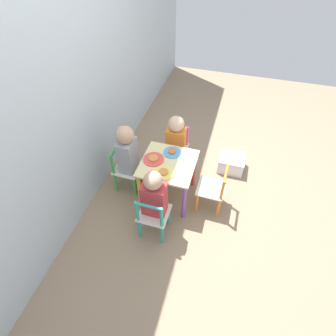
# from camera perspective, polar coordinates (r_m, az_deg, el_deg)

# --- Properties ---
(ground_plane) EXTENTS (6.00, 6.00, 0.00)m
(ground_plane) POSITION_cam_1_polar(r_m,az_deg,el_deg) (2.79, 0.00, -5.81)
(ground_plane) COLOR #8C755B
(house_wall) EXTENTS (6.00, 0.06, 2.60)m
(house_wall) POSITION_cam_1_polar(r_m,az_deg,el_deg) (2.27, -20.36, 20.20)
(house_wall) COLOR #B2C1CC
(house_wall) RESTS_ON ground_plane
(kids_table) EXTENTS (0.50, 0.50, 0.47)m
(kids_table) POSITION_cam_1_polar(r_m,az_deg,el_deg) (2.49, 0.00, -0.23)
(kids_table) COLOR beige
(kids_table) RESTS_ON ground_plane
(chair_teal) EXTENTS (0.26, 0.26, 0.51)m
(chair_teal) POSITION_cam_1_polar(r_m,az_deg,el_deg) (2.33, -3.26, -10.36)
(chair_teal) COLOR silver
(chair_teal) RESTS_ON ground_plane
(chair_green) EXTENTS (0.27, 0.27, 0.51)m
(chair_green) POSITION_cam_1_polar(r_m,az_deg,el_deg) (2.73, -9.13, -0.15)
(chair_green) COLOR silver
(chair_green) RESTS_ON ground_plane
(chair_pink) EXTENTS (0.28, 0.28, 0.51)m
(chair_pink) POSITION_cam_1_polar(r_m,az_deg,el_deg) (2.92, 1.79, 4.14)
(chair_pink) COLOR silver
(chair_pink) RESTS_ON ground_plane
(chair_orange) EXTENTS (0.27, 0.27, 0.51)m
(chair_orange) POSITION_cam_1_polar(r_m,az_deg,el_deg) (2.54, 9.86, -4.63)
(chair_orange) COLOR silver
(chair_orange) RESTS_ON ground_plane
(child_left) EXTENTS (0.21, 0.20, 0.74)m
(child_left) POSITION_cam_1_polar(r_m,az_deg,el_deg) (2.21, -2.95, -6.37)
(child_left) COLOR #7A6B5B
(child_left) RESTS_ON ground_plane
(child_back) EXTENTS (0.20, 0.22, 0.78)m
(child_back) POSITION_cam_1_polar(r_m,az_deg,el_deg) (2.55, -8.50, 3.06)
(child_back) COLOR #7A6B5B
(child_back) RESTS_ON ground_plane
(child_right) EXTENTS (0.22, 0.21, 0.70)m
(child_right) POSITION_cam_1_polar(r_m,az_deg,el_deg) (2.76, 1.64, 6.02)
(child_right) COLOR #38383D
(child_right) RESTS_ON ground_plane
(plate_left) EXTENTS (0.19, 0.19, 0.03)m
(plate_left) POSITION_cam_1_polar(r_m,az_deg,el_deg) (2.33, -0.98, -1.01)
(plate_left) COLOR #EADB66
(plate_left) RESTS_ON kids_table
(plate_back) EXTENTS (0.20, 0.20, 0.03)m
(plate_back) POSITION_cam_1_polar(r_m,az_deg,el_deg) (2.46, -3.17, 1.96)
(plate_back) COLOR #E54C47
(plate_back) RESTS_ON kids_table
(plate_right) EXTENTS (0.17, 0.17, 0.03)m
(plate_right) POSITION_cam_1_polar(r_m,az_deg,el_deg) (2.53, 0.90, 3.47)
(plate_right) COLOR #4C9EE0
(plate_right) RESTS_ON kids_table
(storage_bin) EXTENTS (0.26, 0.28, 0.18)m
(storage_bin) POSITION_cam_1_polar(r_m,az_deg,el_deg) (3.07, 13.59, 1.12)
(storage_bin) COLOR silver
(storage_bin) RESTS_ON ground_plane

